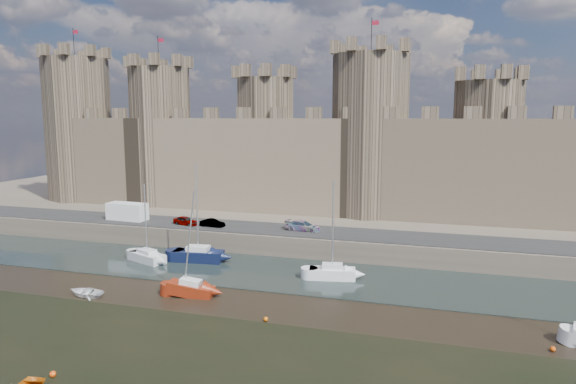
# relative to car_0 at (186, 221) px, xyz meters

# --- Properties ---
(water_channel) EXTENTS (160.00, 12.00, 0.08)m
(water_channel) POSITION_rel_car_0_xyz_m (19.94, -8.93, -3.07)
(water_channel) COLOR black
(water_channel) RESTS_ON ground
(quay) EXTENTS (160.00, 60.00, 2.50)m
(quay) POSITION_rel_car_0_xyz_m (19.94, 27.07, -1.86)
(quay) COLOR #4C443A
(quay) RESTS_ON ground
(road) EXTENTS (160.00, 7.00, 0.10)m
(road) POSITION_rel_car_0_xyz_m (19.94, 1.07, -0.56)
(road) COLOR black
(road) RESTS_ON quay
(castle) EXTENTS (108.50, 11.00, 29.00)m
(castle) POSITION_rel_car_0_xyz_m (19.31, 15.07, 8.56)
(castle) COLOR #42382B
(castle) RESTS_ON quay
(car_0) EXTENTS (3.81, 2.30, 1.22)m
(car_0) POSITION_rel_car_0_xyz_m (0.00, 0.00, 0.00)
(car_0) COLOR gray
(car_0) RESTS_ON quay
(car_1) EXTENTS (3.41, 1.49, 1.09)m
(car_1) POSITION_rel_car_0_xyz_m (3.90, -0.10, -0.06)
(car_1) COLOR gray
(car_1) RESTS_ON quay
(car_2) EXTENTS (4.58, 2.13, 1.29)m
(car_2) POSITION_rel_car_0_xyz_m (15.77, 1.17, 0.04)
(car_2) COLOR gray
(car_2) RESTS_ON quay
(van) EXTENTS (5.74, 2.62, 2.44)m
(van) POSITION_rel_car_0_xyz_m (-9.27, 0.57, 0.61)
(van) COLOR silver
(van) RESTS_ON quay
(sailboat_0) EXTENTS (5.23, 3.59, 9.12)m
(sailboat_0) POSITION_rel_car_0_xyz_m (-0.23, -9.16, -2.37)
(sailboat_0) COLOR silver
(sailboat_0) RESTS_ON ground
(sailboat_1) EXTENTS (5.96, 2.88, 11.51)m
(sailboat_1) POSITION_rel_car_0_xyz_m (5.43, -7.32, -2.23)
(sailboat_1) COLOR black
(sailboat_1) RESTS_ON ground
(sailboat_2) EXTENTS (5.00, 2.70, 10.23)m
(sailboat_2) POSITION_rel_car_0_xyz_m (21.74, -9.26, -2.29)
(sailboat_2) COLOR white
(sailboat_2) RESTS_ON ground
(sailboat_4) EXTENTS (4.53, 2.22, 10.18)m
(sailboat_4) POSITION_rel_car_0_xyz_m (9.91, -17.89, -2.36)
(sailboat_4) COLOR maroon
(sailboat_4) RESTS_ON ground
(dinghy_6) EXTENTS (3.45, 2.61, 0.67)m
(dinghy_6) POSITION_rel_car_0_xyz_m (0.54, -20.93, -2.77)
(dinghy_6) COLOR silver
(dinghy_6) RESTS_ON ground
(buoy_1) EXTENTS (0.41, 0.41, 0.41)m
(buoy_1) POSITION_rel_car_0_xyz_m (18.71, -21.67, -2.90)
(buoy_1) COLOR #C65A08
(buoy_1) RESTS_ON ground
(buoy_3) EXTENTS (0.41, 0.41, 0.41)m
(buoy_3) POSITION_rel_car_0_xyz_m (40.40, -20.93, -2.90)
(buoy_3) COLOR #C64208
(buoy_3) RESTS_ON ground
(buoy_4) EXTENTS (0.43, 0.43, 0.43)m
(buoy_4) POSITION_rel_car_0_xyz_m (8.41, -34.32, -2.89)
(buoy_4) COLOR #E2460A
(buoy_4) RESTS_ON ground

